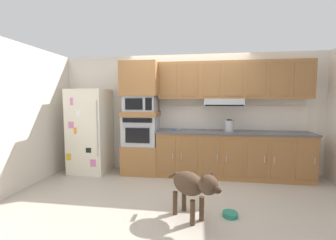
% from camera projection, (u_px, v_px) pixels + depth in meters
% --- Properties ---
extents(ground_plane, '(9.60, 9.60, 0.00)m').
position_uv_depth(ground_plane, '(184.00, 188.00, 3.92)').
color(ground_plane, '#B2A899').
extents(back_kitchen_wall, '(6.20, 0.12, 2.50)m').
position_uv_depth(back_kitchen_wall, '(188.00, 113.00, 4.91)').
color(back_kitchen_wall, beige).
rests_on(back_kitchen_wall, ground).
extents(side_panel_left, '(0.12, 7.10, 2.50)m').
position_uv_depth(side_panel_left, '(35.00, 115.00, 4.22)').
color(side_panel_left, beige).
rests_on(side_panel_left, ground).
extents(refrigerator, '(0.76, 0.73, 1.76)m').
position_uv_depth(refrigerator, '(90.00, 131.00, 4.81)').
color(refrigerator, silver).
rests_on(refrigerator, ground).
extents(oven_base_cabinet, '(0.74, 0.62, 0.60)m').
position_uv_depth(oven_base_cabinet, '(141.00, 158.00, 4.77)').
color(oven_base_cabinet, '#996638').
rests_on(oven_base_cabinet, ground).
extents(built_in_oven, '(0.70, 0.62, 0.60)m').
position_uv_depth(built_in_oven, '(141.00, 130.00, 4.72)').
color(built_in_oven, '#A8AAAF').
rests_on(built_in_oven, oven_base_cabinet).
extents(appliance_mid_shelf, '(0.74, 0.62, 0.10)m').
position_uv_depth(appliance_mid_shelf, '(141.00, 114.00, 4.69)').
color(appliance_mid_shelf, '#996638').
rests_on(appliance_mid_shelf, built_in_oven).
extents(microwave, '(0.64, 0.54, 0.32)m').
position_uv_depth(microwave, '(141.00, 104.00, 4.67)').
color(microwave, '#A8AAAF').
rests_on(microwave, appliance_mid_shelf).
extents(appliance_upper_cabinet, '(0.74, 0.62, 0.68)m').
position_uv_depth(appliance_upper_cabinet, '(141.00, 79.00, 4.63)').
color(appliance_upper_cabinet, '#996638').
rests_on(appliance_upper_cabinet, microwave).
extents(lower_cabinet_run, '(2.96, 0.63, 0.88)m').
position_uv_depth(lower_cabinet_run, '(231.00, 155.00, 4.49)').
color(lower_cabinet_run, '#996638').
rests_on(lower_cabinet_run, ground).
extents(countertop_slab, '(3.00, 0.64, 0.04)m').
position_uv_depth(countertop_slab, '(232.00, 132.00, 4.46)').
color(countertop_slab, '#4C4C51').
rests_on(countertop_slab, lower_cabinet_run).
extents(backsplash_panel, '(3.00, 0.02, 0.50)m').
position_uv_depth(backsplash_panel, '(230.00, 118.00, 4.72)').
color(backsplash_panel, silver).
rests_on(backsplash_panel, countertop_slab).
extents(upper_cabinet_with_hood, '(2.96, 0.48, 0.88)m').
position_uv_depth(upper_cabinet_with_hood, '(232.00, 82.00, 4.49)').
color(upper_cabinet_with_hood, '#996638').
rests_on(upper_cabinet_with_hood, backsplash_panel).
extents(screwdriver, '(0.16, 0.16, 0.03)m').
position_uv_depth(screwdriver, '(175.00, 129.00, 4.67)').
color(screwdriver, blue).
rests_on(screwdriver, countertop_slab).
extents(electric_kettle, '(0.17, 0.17, 0.24)m').
position_uv_depth(electric_kettle, '(229.00, 126.00, 4.41)').
color(electric_kettle, '#A8AAAF').
rests_on(electric_kettle, countertop_slab).
extents(dog, '(0.72, 0.68, 0.68)m').
position_uv_depth(dog, '(193.00, 185.00, 2.86)').
color(dog, '#473323').
rests_on(dog, ground).
extents(dog_food_bowl, '(0.20, 0.20, 0.06)m').
position_uv_depth(dog_food_bowl, '(230.00, 214.00, 2.97)').
color(dog_food_bowl, '#267F66').
rests_on(dog_food_bowl, ground).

